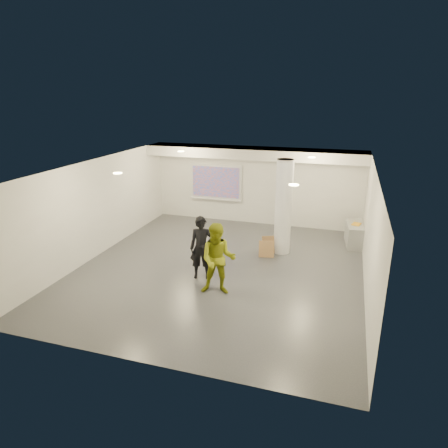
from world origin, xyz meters
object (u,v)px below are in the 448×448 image
(column, at_px, (283,207))
(projection_screen, at_px, (216,182))
(woman, at_px, (202,248))
(man, at_px, (218,259))
(credenza, at_px, (354,234))

(column, distance_m, projection_screen, 4.08)
(woman, height_order, man, man)
(woman, xyz_separation_m, man, (0.71, -0.71, 0.05))
(column, xyz_separation_m, credenza, (2.22, 1.38, -1.13))
(woman, relative_size, man, 0.94)
(projection_screen, bearing_deg, column, -40.56)
(projection_screen, relative_size, credenza, 1.67)
(projection_screen, relative_size, woman, 1.19)
(projection_screen, relative_size, man, 1.13)
(projection_screen, distance_m, credenza, 5.59)
(projection_screen, height_order, man, projection_screen)
(column, relative_size, projection_screen, 1.43)
(column, bearing_deg, credenza, 31.95)
(projection_screen, height_order, credenza, projection_screen)
(credenza, xyz_separation_m, woman, (-4.02, -3.87, 0.51))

